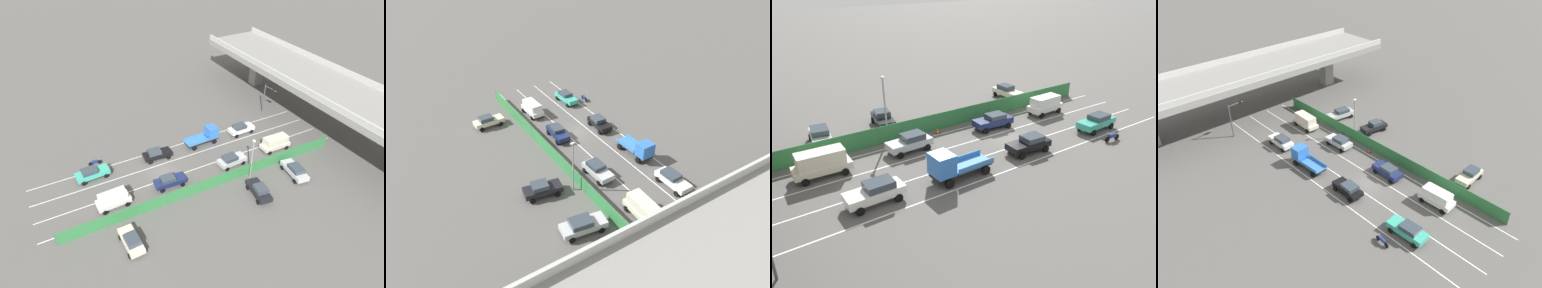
{
  "view_description": "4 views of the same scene",
  "coord_description": "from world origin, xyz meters",
  "views": [
    {
      "loc": [
        36.11,
        -14.68,
        32.3
      ],
      "look_at": [
        -2.89,
        6.33,
        1.0
      ],
      "focal_mm": 32.62,
      "sensor_mm": 36.0,
      "label": 1
    },
    {
      "loc": [
        22.98,
        36.79,
        27.16
      ],
      "look_at": [
        2.42,
        3.84,
        1.03
      ],
      "focal_mm": 33.13,
      "sensor_mm": 36.0,
      "label": 2
    },
    {
      "loc": [
        -25.94,
        23.64,
        15.76
      ],
      "look_at": [
        0.01,
        5.65,
        0.9
      ],
      "focal_mm": 35.01,
      "sensor_mm": 36.0,
      "label": 3
    },
    {
      "loc": [
        -28.06,
        -26.32,
        30.72
      ],
      "look_at": [
        3.0,
        6.89,
        1.81
      ],
      "focal_mm": 34.73,
      "sensor_mm": 36.0,
      "label": 4
    }
  ],
  "objects": [
    {
      "name": "ground_plane",
      "position": [
        0.0,
        0.0,
        0.0
      ],
      "size": [
        300.0,
        300.0,
        0.0
      ],
      "primitive_type": "plane",
      "color": "#565451"
    },
    {
      "name": "lane_line_mid_right",
      "position": [
        1.66,
        4.72,
        0.0
      ],
      "size": [
        0.14,
        45.44,
        0.01
      ],
      "primitive_type": "cube",
      "color": "silver",
      "rests_on": "ground"
    },
    {
      "name": "street_lamp",
      "position": [
        7.05,
        10.21,
        4.01
      ],
      "size": [
        0.6,
        0.36,
        6.53
      ],
      "color": "gray",
      "rests_on": "ground"
    },
    {
      "name": "lane_line_left_edge",
      "position": [
        -4.98,
        4.72,
        0.0
      ],
      "size": [
        0.14,
        45.44,
        0.01
      ],
      "primitive_type": "cube",
      "color": "silver",
      "rests_on": "ground"
    },
    {
      "name": "traffic_light",
      "position": [
        -6.07,
        23.42,
        3.9
      ],
      "size": [
        3.0,
        0.61,
        5.56
      ],
      "color": "#47474C",
      "rests_on": "ground"
    },
    {
      "name": "car_sedan_silver",
      "position": [
        3.29,
        9.58,
        0.93
      ],
      "size": [
        2.18,
        4.31,
        1.69
      ],
      "color": "#B7BABC",
      "rests_on": "ground"
    },
    {
      "name": "motorcycle",
      "position": [
        -6.27,
        -8.12,
        0.46
      ],
      "size": [
        0.6,
        1.95,
        0.93
      ],
      "color": "black",
      "rests_on": "ground"
    },
    {
      "name": "traffic_cone",
      "position": [
        5.4,
        5.29,
        0.27
      ],
      "size": [
        0.47,
        0.47,
        0.59
      ],
      "color": "orange",
      "rests_on": "ground"
    },
    {
      "name": "flatbed_truck_blue",
      "position": [
        -3.51,
        9.38,
        1.33
      ],
      "size": [
        2.32,
        5.48,
        2.62
      ],
      "color": "black",
      "rests_on": "ground"
    },
    {
      "name": "car_sedan_white",
      "position": [
        -3.08,
        15.68,
        0.94
      ],
      "size": [
        1.99,
        4.41,
        1.7
      ],
      "color": "white",
      "rests_on": "ground"
    },
    {
      "name": "car_sedan_black",
      "position": [
        -3.31,
        0.49,
        0.9
      ],
      "size": [
        2.19,
        4.32,
        1.61
      ],
      "color": "black",
      "rests_on": "ground"
    },
    {
      "name": "parked_sedan_dark",
      "position": [
        10.51,
        9.18,
        0.93
      ],
      "size": [
        4.57,
        2.52,
        1.72
      ],
      "color": "black",
      "rests_on": "ground"
    },
    {
      "name": "parked_sedan_cream",
      "position": [
        10.33,
        -8.5,
        0.92
      ],
      "size": [
        4.38,
        2.07,
        1.69
      ],
      "color": "beige",
      "rests_on": "ground"
    },
    {
      "name": "car_taxi_teal",
      "position": [
        -3.44,
        -9.27,
        0.92
      ],
      "size": [
        2.16,
        4.71,
        1.65
      ],
      "color": "teal",
      "rests_on": "ground"
    },
    {
      "name": "green_fence",
      "position": [
        6.25,
        4.72,
        0.92
      ],
      "size": [
        0.1,
        41.54,
        1.84
      ],
      "color": "#2D753D",
      "rests_on": "ground"
    },
    {
      "name": "lane_line_mid_left",
      "position": [
        -1.66,
        4.72,
        0.0
      ],
      "size": [
        0.14,
        45.44,
        0.01
      ],
      "primitive_type": "cube",
      "color": "silver",
      "rests_on": "ground"
    },
    {
      "name": "lane_line_right_edge",
      "position": [
        4.98,
        4.72,
        0.0
      ],
      "size": [
        0.14,
        45.44,
        0.01
      ],
      "primitive_type": "cube",
      "color": "silver",
      "rests_on": "ground"
    },
    {
      "name": "car_van_cream",
      "position": [
        3.18,
        17.79,
        1.28
      ],
      "size": [
        2.19,
        4.75,
        2.26
      ],
      "color": "beige",
      "rests_on": "ground"
    },
    {
      "name": "parked_wagon_silver",
      "position": [
        9.54,
        16.15,
        0.93
      ],
      "size": [
        4.91,
        2.57,
        1.68
      ],
      "color": "#B2B5B7",
      "rests_on": "ground"
    },
    {
      "name": "car_sedan_navy",
      "position": [
        3.14,
        -0.39,
        0.9
      ],
      "size": [
        2.17,
        4.43,
        1.6
      ],
      "color": "navy",
      "rests_on": "ground"
    },
    {
      "name": "car_van_white",
      "position": [
        3.22,
        -8.31,
        1.2
      ],
      "size": [
        2.18,
        4.38,
        2.11
      ],
      "color": "silver",
      "rests_on": "ground"
    }
  ]
}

